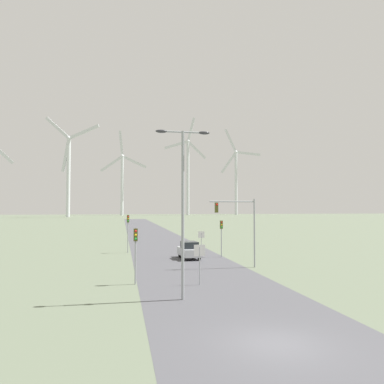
{
  "coord_description": "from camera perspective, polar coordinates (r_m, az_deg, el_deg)",
  "views": [
    {
      "loc": [
        -6.1,
        -14.28,
        5.43
      ],
      "look_at": [
        0.0,
        18.3,
        6.82
      ],
      "focal_mm": 35.0,
      "sensor_mm": 36.0,
      "label": 1
    }
  ],
  "objects": [
    {
      "name": "ground_plane",
      "position": [
        16.45,
        12.72,
        -21.61
      ],
      "size": [
        600.0,
        600.0,
        0.0
      ],
      "primitive_type": "plane",
      "color": "#5B6651"
    },
    {
      "name": "car_approaching",
      "position": [
        40.33,
        -0.43,
        -8.84
      ],
      "size": [
        2.05,
        4.2,
        1.83
      ],
      "color": "#B7BCC1",
      "rests_on": "ground"
    },
    {
      "name": "wind_turbine_center",
      "position": [
        275.08,
        -10.59,
        2.03
      ],
      "size": [
        33.22,
        2.6,
        61.5
      ],
      "color": "silver",
      "rests_on": "ground"
    },
    {
      "name": "streetlamp",
      "position": [
        22.31,
        -1.41,
        -0.13
      ],
      "size": [
        3.3,
        0.32,
        10.07
      ],
      "color": "#93999E",
      "rests_on": "ground"
    },
    {
      "name": "wind_turbine_right",
      "position": [
        278.47,
        -0.63,
        3.25
      ],
      "size": [
        30.28,
        9.7,
        72.92
      ],
      "color": "silver",
      "rests_on": "ground"
    },
    {
      "name": "traffic_light_post_near_right",
      "position": [
        41.5,
        4.5,
        -5.84
      ],
      "size": [
        0.28,
        0.34,
        4.01
      ],
      "color": "#93999E",
      "rests_on": "ground"
    },
    {
      "name": "traffic_light_post_mid_left",
      "position": [
        45.93,
        -9.73,
        -5.01
      ],
      "size": [
        0.28,
        0.34,
        4.55
      ],
      "color": "#93999E",
      "rests_on": "ground"
    },
    {
      "name": "traffic_light_mast_overhead",
      "position": [
        34.31,
        7.23,
        -4.09
      ],
      "size": [
        4.27,
        0.35,
        6.24
      ],
      "color": "#93999E",
      "rests_on": "ground"
    },
    {
      "name": "stop_sign_near",
      "position": [
        26.74,
        1.16,
        -9.83
      ],
      "size": [
        0.81,
        0.07,
        2.82
      ],
      "color": "#93999E",
      "rests_on": "ground"
    },
    {
      "name": "traffic_light_post_near_left",
      "position": [
        27.13,
        -8.6,
        -7.74
      ],
      "size": [
        0.28,
        0.33,
        3.95
      ],
      "color": "#93999E",
      "rests_on": "ground"
    },
    {
      "name": "wind_turbine_far_right",
      "position": [
        290.14,
        6.72,
        2.39
      ],
      "size": [
        31.39,
        2.83,
        66.42
      ],
      "color": "silver",
      "rests_on": "ground"
    },
    {
      "name": "stop_sign_far",
      "position": [
        46.86,
        1.43,
        -6.93
      ],
      "size": [
        0.81,
        0.07,
        2.49
      ],
      "color": "#93999E",
      "rests_on": "ground"
    },
    {
      "name": "wind_turbine_left",
      "position": [
        230.24,
        -18.3,
        3.47
      ],
      "size": [
        32.34,
        13.96,
        59.79
      ],
      "color": "silver",
      "rests_on": "ground"
    },
    {
      "name": "road_surface",
      "position": [
        62.81,
        -5.04,
        -7.36
      ],
      "size": [
        10.0,
        240.0,
        0.01
      ],
      "color": "#47474C",
      "rests_on": "ground"
    }
  ]
}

